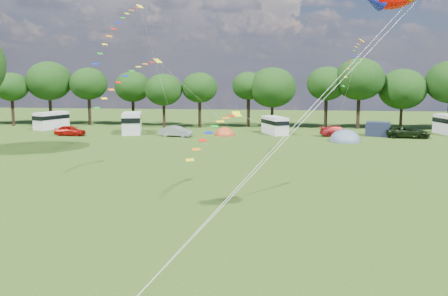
# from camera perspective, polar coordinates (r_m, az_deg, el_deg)

# --- Properties ---
(ground_plane) EXTENTS (180.00, 180.00, 0.00)m
(ground_plane) POSITION_cam_1_polar(r_m,az_deg,el_deg) (21.55, -2.56, -13.84)
(ground_plane) COLOR black
(ground_plane) RESTS_ON ground
(tree_line) EXTENTS (102.98, 10.98, 10.27)m
(tree_line) POSITION_cam_1_polar(r_m,az_deg,el_deg) (74.68, 8.34, 7.14)
(tree_line) COLOR black
(tree_line) RESTS_ON ground
(car_a) EXTENTS (4.15, 1.79, 1.36)m
(car_a) POSITION_cam_1_polar(r_m,az_deg,el_deg) (68.19, -17.20, 1.92)
(car_a) COLOR #A90F08
(car_a) RESTS_ON ground
(car_b) EXTENTS (4.11, 2.21, 1.37)m
(car_b) POSITION_cam_1_polar(r_m,az_deg,el_deg) (64.47, -5.48, 1.91)
(car_b) COLOR gray
(car_b) RESTS_ON ground
(car_c) EXTENTS (4.73, 2.75, 1.33)m
(car_c) POSITION_cam_1_polar(r_m,az_deg,el_deg) (66.27, 12.86, 1.90)
(car_c) COLOR #A51A1C
(car_c) RESTS_ON ground
(car_d) EXTENTS (5.71, 2.99, 1.50)m
(car_d) POSITION_cam_1_polar(r_m,az_deg,el_deg) (67.16, 20.29, 1.73)
(car_d) COLOR black
(car_d) RESTS_ON ground
(campervan_a) EXTENTS (3.93, 5.52, 2.49)m
(campervan_a) POSITION_cam_1_polar(r_m,az_deg,el_deg) (77.03, -19.14, 3.06)
(campervan_a) COLOR silver
(campervan_a) RESTS_ON ground
(campervan_b) EXTENTS (3.75, 6.13, 2.80)m
(campervan_b) POSITION_cam_1_polar(r_m,az_deg,el_deg) (68.81, -10.48, 2.91)
(campervan_b) COLOR silver
(campervan_b) RESTS_ON ground
(campervan_c) EXTENTS (3.84, 5.18, 2.34)m
(campervan_c) POSITION_cam_1_polar(r_m,az_deg,el_deg) (67.15, 5.83, 2.66)
(campervan_c) COLOR silver
(campervan_c) RESTS_ON ground
(tent_orange) EXTENTS (2.68, 2.94, 2.10)m
(tent_orange) POSITION_cam_1_polar(r_m,az_deg,el_deg) (65.64, 0.09, 1.48)
(tent_orange) COLOR #BF441D
(tent_orange) RESTS_ON ground
(tent_greyblue) EXTENTS (3.86, 4.23, 2.87)m
(tent_greyblue) POSITION_cam_1_polar(r_m,az_deg,el_deg) (61.51, 13.67, 0.75)
(tent_greyblue) COLOR slate
(tent_greyblue) RESTS_ON ground
(awning_navy) EXTENTS (3.44, 3.06, 1.82)m
(awning_navy) POSITION_cam_1_polar(r_m,az_deg,el_deg) (67.82, 17.18, 2.08)
(awning_navy) COLOR #1A1F35
(awning_navy) RESTS_ON ground
(streamer_kite_a) EXTENTS (3.31, 5.62, 5.77)m
(streamer_kite_a) POSITION_cam_1_polar(r_m,az_deg,el_deg) (48.19, -11.61, 13.71)
(streamer_kite_a) COLOR yellow
(streamer_kite_a) RESTS_ON ground
(streamer_kite_b) EXTENTS (4.20, 4.69, 3.79)m
(streamer_kite_b) POSITION_cam_1_polar(r_m,az_deg,el_deg) (39.54, -10.30, 8.24)
(streamer_kite_b) COLOR #FFF40D
(streamer_kite_b) RESTS_ON ground
(streamer_kite_c) EXTENTS (3.17, 4.88, 2.80)m
(streamer_kite_c) POSITION_cam_1_polar(r_m,az_deg,el_deg) (33.15, -0.61, 2.38)
(streamer_kite_c) COLOR yellow
(streamer_kite_c) RESTS_ON ground
(streamer_kite_d) EXTENTS (2.53, 5.08, 4.27)m
(streamer_kite_d) POSITION_cam_1_polar(r_m,az_deg,el_deg) (46.19, 14.72, 10.33)
(streamer_kite_d) COLOR yellow
(streamer_kite_d) RESTS_ON ground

